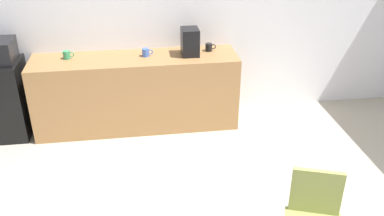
{
  "coord_description": "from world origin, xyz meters",
  "views": [
    {
      "loc": [
        -0.67,
        -2.05,
        2.66
      ],
      "look_at": [
        -0.2,
        1.2,
        0.95
      ],
      "focal_mm": 39.61,
      "sensor_mm": 36.0,
      "label": 1
    }
  ],
  "objects_px": {
    "mug_green": "(67,55)",
    "coffee_maker": "(190,42)",
    "mug_red": "(209,47)",
    "chair_olive": "(315,212)",
    "mug_white": "(146,52)",
    "mini_fridge": "(3,100)"
  },
  "relations": [
    {
      "from": "chair_olive",
      "to": "mug_green",
      "type": "distance_m",
      "value": 3.24
    },
    {
      "from": "mug_white",
      "to": "coffee_maker",
      "type": "xyz_separation_m",
      "value": [
        0.52,
        -0.02,
        0.11
      ]
    },
    {
      "from": "mini_fridge",
      "to": "chair_olive",
      "type": "bearing_deg",
      "value": -40.79
    },
    {
      "from": "mug_red",
      "to": "coffee_maker",
      "type": "relative_size",
      "value": 0.4
    },
    {
      "from": "mini_fridge",
      "to": "mug_green",
      "type": "relative_size",
      "value": 7.14
    },
    {
      "from": "mug_red",
      "to": "coffee_maker",
      "type": "distance_m",
      "value": 0.29
    },
    {
      "from": "chair_olive",
      "to": "mug_red",
      "type": "bearing_deg",
      "value": 97.91
    },
    {
      "from": "mug_green",
      "to": "coffee_maker",
      "type": "relative_size",
      "value": 0.4
    },
    {
      "from": "mini_fridge",
      "to": "chair_olive",
      "type": "distance_m",
      "value": 3.72
    },
    {
      "from": "mug_white",
      "to": "mug_green",
      "type": "xyz_separation_m",
      "value": [
        -0.91,
        0.05,
        0.0
      ]
    },
    {
      "from": "mini_fridge",
      "to": "mug_red",
      "type": "xyz_separation_m",
      "value": [
        2.46,
        0.1,
        0.49
      ]
    },
    {
      "from": "mini_fridge",
      "to": "mug_white",
      "type": "bearing_deg",
      "value": 0.76
    },
    {
      "from": "mug_red",
      "to": "coffee_maker",
      "type": "bearing_deg",
      "value": -158.34
    },
    {
      "from": "mug_green",
      "to": "chair_olive",
      "type": "bearing_deg",
      "value": -50.98
    },
    {
      "from": "mini_fridge",
      "to": "chair_olive",
      "type": "height_order",
      "value": "mini_fridge"
    },
    {
      "from": "coffee_maker",
      "to": "mini_fridge",
      "type": "bearing_deg",
      "value": 180.0
    },
    {
      "from": "mug_white",
      "to": "mini_fridge",
      "type": "bearing_deg",
      "value": -179.24
    },
    {
      "from": "chair_olive",
      "to": "mug_white",
      "type": "distance_m",
      "value": 2.73
    },
    {
      "from": "mug_white",
      "to": "mug_red",
      "type": "distance_m",
      "value": 0.77
    },
    {
      "from": "chair_olive",
      "to": "mug_red",
      "type": "height_order",
      "value": "mug_red"
    },
    {
      "from": "mini_fridge",
      "to": "coffee_maker",
      "type": "distance_m",
      "value": 2.3
    },
    {
      "from": "chair_olive",
      "to": "mug_red",
      "type": "distance_m",
      "value": 2.58
    }
  ]
}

